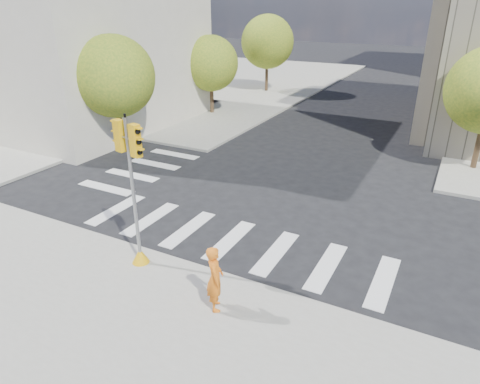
% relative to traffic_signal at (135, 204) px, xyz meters
% --- Properties ---
extents(ground, '(160.00, 160.00, 0.00)m').
position_rel_traffic_signal_xyz_m(ground, '(1.88, 4.77, -2.24)').
color(ground, black).
rests_on(ground, ground).
extents(sidewalk_far_left, '(28.00, 40.00, 0.15)m').
position_rel_traffic_signal_xyz_m(sidewalk_far_left, '(-18.12, 30.77, -2.17)').
color(sidewalk_far_left, gray).
rests_on(sidewalk_far_left, ground).
extents(classical_building, '(19.00, 15.00, 12.70)m').
position_rel_traffic_signal_xyz_m(classical_building, '(-18.12, 12.77, 4.20)').
color(classical_building, beige).
rests_on(classical_building, ground).
extents(tree_lw_near, '(4.40, 4.40, 6.41)m').
position_rel_traffic_signal_xyz_m(tree_lw_near, '(-8.62, 8.77, 1.96)').
color(tree_lw_near, '#382616').
rests_on(tree_lw_near, ground).
extents(tree_lw_mid, '(4.00, 4.00, 5.77)m').
position_rel_traffic_signal_xyz_m(tree_lw_mid, '(-8.62, 18.77, 1.52)').
color(tree_lw_mid, '#382616').
rests_on(tree_lw_mid, ground).
extents(tree_lw_far, '(4.80, 4.80, 6.95)m').
position_rel_traffic_signal_xyz_m(tree_lw_far, '(-8.62, 28.77, 2.30)').
color(tree_lw_far, '#382616').
rests_on(tree_lw_far, ground).
extents(traffic_signal, '(1.08, 0.56, 4.89)m').
position_rel_traffic_signal_xyz_m(traffic_signal, '(0.00, 0.00, 0.00)').
color(traffic_signal, '#E0A10B').
rests_on(traffic_signal, sidewalk_near).
extents(photographer, '(0.78, 0.84, 1.92)m').
position_rel_traffic_signal_xyz_m(photographer, '(3.31, -0.81, -1.13)').
color(photographer, orange).
rests_on(photographer, sidewalk_near).
extents(planter_wall, '(6.01, 0.97, 0.50)m').
position_rel_traffic_signal_xyz_m(planter_wall, '(-11.12, 8.70, -1.84)').
color(planter_wall, white).
rests_on(planter_wall, sidewalk_left_near).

